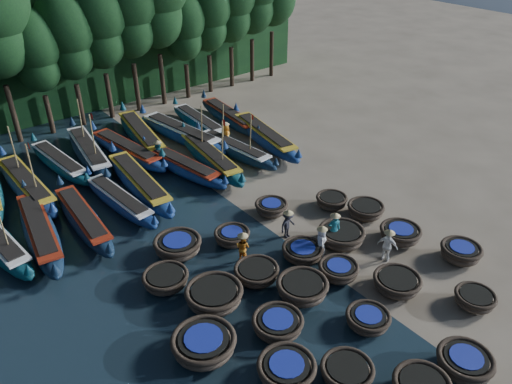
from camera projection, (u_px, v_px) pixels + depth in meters
ground at (282, 238)px, 25.27m from camera, size 120.00×120.00×0.00m
foliage_wall at (82, 43)px, 38.31m from camera, size 40.00×3.00×10.00m
coracle_3 at (465, 363)px, 18.07m from camera, size 2.45×2.45×0.81m
coracle_4 at (475, 299)px, 21.01m from camera, size 2.01×2.01×0.66m
coracle_5 at (287, 369)px, 17.86m from camera, size 2.33×2.33×0.74m
coracle_6 at (347, 372)px, 17.84m from camera, size 2.24×2.24×0.67m
coracle_7 at (368, 319)px, 20.02m from camera, size 2.11×2.11×0.65m
coracle_8 at (397, 282)px, 21.85m from camera, size 2.35×2.35×0.69m
coracle_9 at (461, 252)px, 23.59m from camera, size 2.12×2.12×0.78m
coracle_10 at (204, 344)px, 18.80m from camera, size 2.52×2.52×0.83m
coracle_11 at (278, 324)px, 19.78m from camera, size 2.22×2.22×0.69m
coracle_12 at (302, 288)px, 21.43m from camera, size 2.58×2.58×0.83m
coracle_13 at (338, 270)px, 22.54m from camera, size 1.86×1.86×0.70m
coracle_14 at (400, 233)px, 24.91m from camera, size 2.38×2.38×0.74m
coracle_15 at (214, 295)px, 21.03m from camera, size 2.82×2.82×0.84m
coracle_16 at (257, 272)px, 22.43m from camera, size 2.07×2.07×0.68m
coracle_17 at (303, 252)px, 23.73m from camera, size 2.45×2.45×0.66m
coracle_18 at (341, 236)px, 24.64m from camera, size 2.42×2.42×0.85m
coracle_19 at (366, 210)px, 26.75m from camera, size 2.36×2.36×0.74m
coracle_20 at (166, 279)px, 22.04m from camera, size 2.43×2.43×0.69m
coracle_21 at (178, 246)px, 23.95m from camera, size 2.84×2.84×0.85m
coracle_22 at (232, 236)px, 24.75m from camera, size 2.14×2.14×0.69m
coracle_23 at (271, 207)px, 26.96m from camera, size 2.02×2.02×0.71m
coracle_24 at (331, 201)px, 27.57m from camera, size 1.75×1.75×0.69m
long_boat_1 at (40, 231)px, 24.85m from camera, size 2.69×8.51×1.51m
long_boat_2 at (83, 218)px, 25.85m from camera, size 1.85×7.97×1.40m
long_boat_3 at (120, 200)px, 27.42m from camera, size 1.88×7.36×1.30m
long_boat_4 at (139, 182)px, 28.89m from camera, size 2.30×8.92×1.58m
long_boat_5 at (182, 166)px, 30.72m from camera, size 2.58×7.86×1.40m
long_boat_6 at (210, 157)px, 31.61m from camera, size 2.62×8.56×3.67m
long_boat_7 at (234, 149)px, 32.72m from camera, size 2.20×7.79×3.33m
long_boat_8 at (264, 136)px, 34.29m from camera, size 3.06×8.91×1.59m
long_boat_10 at (27, 185)px, 28.67m from camera, size 1.75×8.92×3.79m
long_boat_11 at (59, 162)px, 31.17m from camera, size 2.05×7.69×1.36m
long_boat_12 at (89, 152)px, 32.22m from camera, size 2.77×8.82×3.78m
long_boat_13 at (127, 150)px, 32.54m from camera, size 2.61×8.30×1.48m
long_boat_14 at (141, 135)px, 34.42m from camera, size 3.11×9.03×1.61m
long_boat_15 at (181, 133)px, 34.63m from camera, size 2.90×9.12×1.62m
long_boat_16 at (199, 122)px, 36.49m from camera, size 1.79×7.80×1.38m
long_boat_17 at (229, 117)px, 37.26m from camera, size 2.26×8.35×1.48m
fisherman_0 at (321, 240)px, 23.70m from camera, size 0.88×0.91×1.78m
fisherman_1 at (334, 228)px, 24.37m from camera, size 0.76×0.69×1.95m
fisherman_2 at (243, 246)px, 23.38m from camera, size 0.76×0.86×1.69m
fisherman_3 at (288, 224)px, 24.96m from camera, size 1.05×0.70×1.71m
fisherman_4 at (388, 245)px, 23.32m from camera, size 0.72×1.06×1.87m
fisherman_5 at (158, 152)px, 31.77m from camera, size 1.19×1.40×1.71m
fisherman_6 at (226, 135)px, 33.66m from camera, size 0.77×0.98×1.97m
tree_5 at (35, 50)px, 33.07m from camera, size 3.68×3.68×8.68m
tree_6 at (67, 35)px, 33.94m from camera, size 4.09×4.09×9.65m
tree_7 at (97, 20)px, 34.82m from camera, size 4.51×4.51×10.63m
tree_8 at (126, 5)px, 35.70m from camera, size 4.92×4.92×11.60m
tree_10 at (183, 25)px, 39.21m from camera, size 3.68×3.68×8.68m
tree_11 at (207, 12)px, 40.08m from camera, size 4.09×4.09×9.65m
tree_12 at (230, 0)px, 40.96m from camera, size 4.51×4.51×10.63m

